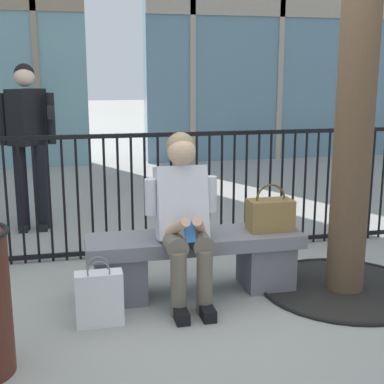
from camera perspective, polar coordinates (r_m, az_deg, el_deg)
ground_plane at (r=4.14m, az=0.31°, el=-10.48°), size 60.00×60.00×0.00m
stone_bench at (r=4.04m, az=0.32°, el=-6.94°), size 1.60×0.44×0.45m
seated_person_with_phone at (r=3.79m, az=-0.88°, el=-2.28°), size 0.52×0.66×1.21m
handbag_on_bench at (r=4.11m, az=8.26°, el=-2.33°), size 0.33×0.19×0.36m
shopping_bag at (r=3.62m, az=-9.77°, el=-10.95°), size 0.31×0.13×0.45m
bystander_at_railing at (r=5.78m, az=-16.94°, el=5.83°), size 0.55×0.44×1.71m
plaza_railing at (r=4.85m, az=-2.21°, el=-0.12°), size 9.19×0.04×1.11m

